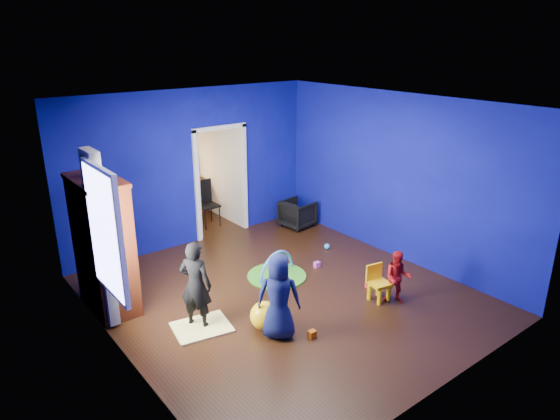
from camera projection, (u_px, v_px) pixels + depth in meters
floor at (284, 295)px, 7.66m from camera, size 5.00×5.50×0.01m
ceiling at (284, 104)px, 6.69m from camera, size 5.00×5.50×0.01m
wall_back at (192, 168)px, 9.22m from camera, size 5.00×0.02×2.90m
wall_front at (450, 275)px, 5.13m from camera, size 5.00×0.02×2.90m
wall_left at (114, 250)px, 5.73m from camera, size 0.02×5.50×2.90m
wall_right at (397, 177)px, 8.62m from camera, size 0.02×5.50×2.90m
alcove at (198, 165)px, 10.29m from camera, size 1.00×1.75×2.50m
armchair at (297, 214)px, 10.33m from camera, size 0.69×0.68×0.56m
child_black at (196, 285)px, 6.67m from camera, size 0.51×0.54×1.24m
child_navy at (279, 297)px, 6.45m from camera, size 0.67×0.66×1.17m
toddler_red at (398, 277)px, 7.34m from camera, size 0.50×0.50×0.82m
vase at (101, 175)px, 6.46m from camera, size 0.26×0.26×0.22m
potted_plant at (88, 162)px, 6.82m from camera, size 0.22×0.22×0.35m
tv_armoire at (103, 245)px, 7.04m from camera, size 0.58×1.14×1.96m
crt_tv at (106, 242)px, 7.05m from camera, size 0.46×0.70×0.54m
yellow_blanket at (202, 327)px, 6.80m from camera, size 0.85×0.73×0.03m
hopper_ball at (265, 316)px, 6.74m from camera, size 0.40×0.40×0.40m
kid_chair at (380, 285)px, 7.45m from camera, size 0.33×0.33×0.50m
play_mat at (277, 276)px, 8.26m from camera, size 0.98×0.98×0.03m
toy_arch at (277, 275)px, 8.25m from camera, size 0.86×0.26×0.87m
window_left at (103, 233)px, 5.96m from camera, size 0.03×0.95×1.55m
curtain at (100, 239)px, 6.54m from camera, size 0.14×0.42×2.40m
doorway at (221, 183)px, 9.70m from camera, size 1.16×0.10×2.10m
study_desk at (186, 197)px, 11.05m from camera, size 0.88×0.44×0.75m
desk_monitor at (182, 171)px, 10.95m from camera, size 0.40×0.05×0.32m
desk_lamp at (172, 175)px, 10.75m from camera, size 0.14×0.14×0.14m
folding_chair at (208, 205)px, 10.31m from camera, size 0.40×0.40×0.92m
book_shelf at (179, 122)px, 10.59m from camera, size 0.88×0.24×0.04m
toy_0 at (369, 284)px, 7.89m from camera, size 0.10×0.08×0.10m
toy_1 at (327, 246)px, 9.30m from camera, size 0.11×0.11×0.11m
toy_2 at (312, 334)px, 6.59m from camera, size 0.10×0.08×0.10m
toy_3 at (282, 262)px, 8.65m from camera, size 0.11×0.11×0.11m
toy_4 at (317, 265)px, 8.57m from camera, size 0.10×0.08×0.10m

